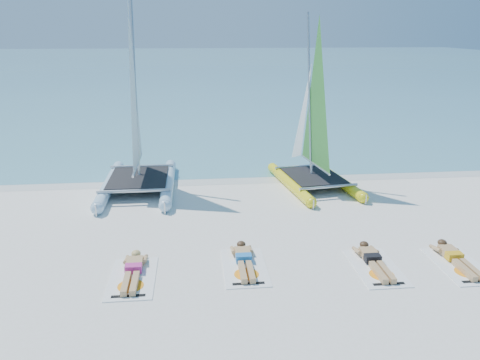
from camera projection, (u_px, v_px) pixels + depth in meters
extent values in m
plane|color=white|center=(250.00, 244.00, 11.98)|extent=(140.00, 140.00, 0.00)
cube|color=#71BDBA|center=(201.00, 64.00, 71.57)|extent=(140.00, 115.00, 0.01)
cube|color=silver|center=(232.00, 178.00, 17.18)|extent=(140.00, 1.40, 0.01)
cylinder|color=#C0DDFD|center=(109.00, 184.00, 15.89)|extent=(0.40, 4.45, 0.39)
cone|color=#C0DDFD|center=(120.00, 165.00, 18.21)|extent=(0.38, 0.57, 0.37)
cylinder|color=#C0DDFD|center=(168.00, 183.00, 16.09)|extent=(0.40, 4.45, 0.39)
cone|color=#C0DDFD|center=(171.00, 163.00, 18.41)|extent=(0.38, 0.57, 0.37)
cube|color=black|center=(138.00, 177.00, 15.92)|extent=(1.92, 2.45, 0.03)
cylinder|color=#B8BBBF|center=(135.00, 84.00, 15.72)|extent=(0.10, 1.17, 6.14)
cylinder|color=yellow|center=(290.00, 183.00, 16.12)|extent=(0.92, 3.95, 0.35)
cone|color=yellow|center=(271.00, 166.00, 18.13)|extent=(0.40, 0.55, 0.33)
cylinder|color=yellow|center=(337.00, 179.00, 16.53)|extent=(0.92, 3.95, 0.35)
cone|color=yellow|center=(313.00, 163.00, 18.53)|extent=(0.40, 0.55, 0.33)
cube|color=black|center=(314.00, 176.00, 16.27)|extent=(1.99, 2.39, 0.03)
cylinder|color=#B8BBBF|center=(310.00, 95.00, 16.08)|extent=(0.23, 1.04, 5.42)
cube|color=white|center=(133.00, 278.00, 10.32)|extent=(1.00, 1.85, 0.02)
cube|color=tan|center=(134.00, 264.00, 10.69)|extent=(0.36, 0.55, 0.17)
cube|color=#C62E89|center=(133.00, 268.00, 10.50)|extent=(0.37, 0.22, 0.17)
cube|color=tan|center=(130.00, 284.00, 9.95)|extent=(0.31, 0.85, 0.13)
sphere|color=tan|center=(136.00, 255.00, 11.03)|extent=(0.21, 0.21, 0.21)
ellipsoid|color=tan|center=(136.00, 254.00, 11.03)|extent=(0.22, 0.24, 0.15)
cube|color=white|center=(245.00, 267.00, 10.79)|extent=(1.00, 1.85, 0.02)
cube|color=tan|center=(243.00, 254.00, 11.16)|extent=(0.36, 0.55, 0.17)
cube|color=#2473C0|center=(244.00, 258.00, 10.97)|extent=(0.37, 0.22, 0.17)
cube|color=tan|center=(247.00, 272.00, 10.42)|extent=(0.31, 0.85, 0.13)
sphere|color=tan|center=(241.00, 246.00, 11.50)|extent=(0.21, 0.21, 0.21)
ellipsoid|color=#3C2716|center=(241.00, 244.00, 11.50)|extent=(0.22, 0.24, 0.15)
cube|color=white|center=(376.00, 267.00, 10.78)|extent=(1.00, 1.85, 0.02)
cube|color=tan|center=(369.00, 255.00, 11.15)|extent=(0.36, 0.55, 0.17)
cube|color=black|center=(373.00, 258.00, 10.96)|extent=(0.37, 0.22, 0.17)
cube|color=tan|center=(382.00, 272.00, 10.40)|extent=(0.31, 0.85, 0.13)
sphere|color=tan|center=(364.00, 246.00, 11.49)|extent=(0.21, 0.21, 0.21)
ellipsoid|color=#3C2716|center=(364.00, 245.00, 11.48)|extent=(0.22, 0.24, 0.15)
cube|color=white|center=(459.00, 265.00, 10.88)|extent=(1.00, 1.85, 0.02)
cube|color=tan|center=(450.00, 252.00, 11.25)|extent=(0.36, 0.55, 0.17)
cube|color=gold|center=(454.00, 256.00, 11.06)|extent=(0.37, 0.22, 0.17)
cube|color=tan|center=(468.00, 270.00, 10.51)|extent=(0.31, 0.85, 0.13)
sphere|color=tan|center=(442.00, 244.00, 11.59)|extent=(0.21, 0.21, 0.21)
ellipsoid|color=#3C2716|center=(442.00, 243.00, 11.59)|extent=(0.22, 0.24, 0.15)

